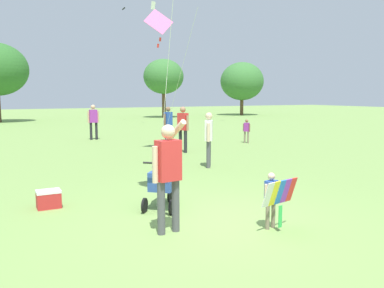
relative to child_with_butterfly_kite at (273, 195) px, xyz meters
The scene contains 11 objects.
ground_plane 1.23m from the child_with_butterfly_kite, 132.80° to the left, with size 120.00×120.00×0.00m, color #75994C.
child_with_butterfly_kite is the anchor object (origin of this frame).
person_adult_flyer 1.76m from the child_with_butterfly_kite, 158.29° to the left, with size 0.57×0.57×1.80m.
stroller 2.23m from the child_with_butterfly_kite, 119.13° to the left, with size 0.93×1.02×1.03m.
kite_orange_delta 9.64m from the child_with_butterfly_kite, 79.33° to the left, with size 1.04×3.98×5.29m.
person_red_shirt 11.72m from the child_with_butterfly_kite, 74.53° to the left, with size 0.49×0.34×1.65m.
person_sitting_far 8.83m from the child_with_butterfly_kite, 73.64° to the left, with size 0.35×0.53×1.74m.
person_couple_left 11.68m from the child_with_butterfly_kite, 57.09° to the left, with size 0.24×0.30×1.08m.
person_kid_running 5.63m from the child_with_butterfly_kite, 71.09° to the left, with size 0.38×0.46×1.66m.
person_back_turned 14.35m from the child_with_butterfly_kite, 88.01° to the left, with size 0.55×0.24×1.70m.
cooler_box 4.29m from the child_with_butterfly_kite, 136.16° to the left, with size 0.45×0.33×0.35m.
Camera 1 is at (-3.29, -5.76, 2.18)m, focal length 37.05 mm.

